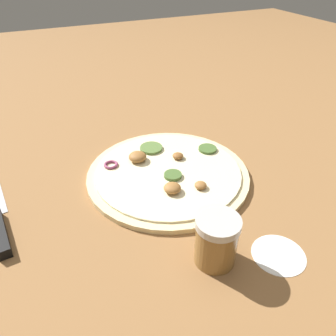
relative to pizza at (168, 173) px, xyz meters
The scene contains 4 objects.
ground_plane 0.01m from the pizza, 164.69° to the right, with size 3.00×3.00×0.00m, color olive.
pizza is the anchor object (origin of this frame).
spice_jar 0.23m from the pizza, behind, with size 0.07×0.07×0.08m.
flour_patch 0.27m from the pizza, 164.76° to the right, with size 0.08×0.08×0.00m.
Camera 1 is at (-0.49, 0.22, 0.40)m, focal length 35.00 mm.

